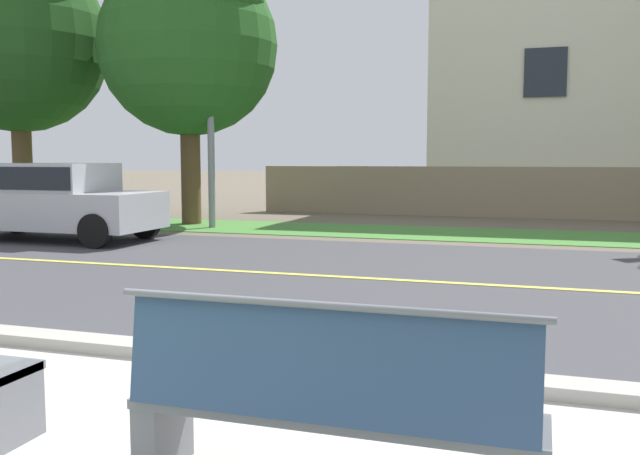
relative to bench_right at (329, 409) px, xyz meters
The scene contains 12 objects.
ground_plane 7.69m from the bench_right, 100.72° to the left, with size 140.00×140.00×0.00m, color #665B4C.
curb_edge 2.41m from the bench_right, 127.02° to the left, with size 44.00×0.30×0.11m, color #ADA89E.
street_asphalt 6.23m from the bench_right, 103.30° to the left, with size 52.00×8.00×0.01m, color #424247.
road_centre_line 6.23m from the bench_right, 103.30° to the left, with size 48.00×0.14×0.01m, color #E0CC4C.
far_verge_grass 12.12m from the bench_right, 96.77° to the left, with size 48.00×2.80×0.02m, color #478438.
bench_right is the anchor object (origin of this frame).
car_silver_near 11.92m from the bench_right, 134.85° to the left, with size 4.30×1.86×1.54m.
streetlamp 13.92m from the bench_right, 118.66° to the left, with size 0.24×2.10×6.77m.
shade_tree_far_left 17.24m from the bench_right, 135.34° to the left, with size 4.60×4.60×7.58m.
shade_tree_left 14.85m from the bench_right, 120.63° to the left, with size 4.35×4.35×7.18m.
garden_wall 16.80m from the bench_right, 92.22° to the left, with size 13.00×0.36×1.40m, color gray.
house_across_street 20.57m from the bench_right, 80.16° to the left, with size 12.40×6.91×7.73m.
Camera 1 is at (2.37, -2.58, 1.65)m, focal length 38.91 mm.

